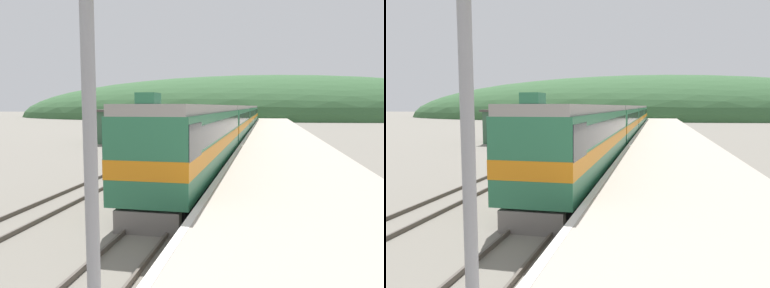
# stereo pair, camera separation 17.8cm
# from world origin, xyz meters

# --- Properties ---
(track_main) EXTENTS (1.52, 180.00, 0.16)m
(track_main) POSITION_xyz_m (0.00, 70.00, 0.08)
(track_main) COLOR #4C443D
(track_main) RESTS_ON ground
(track_siding) EXTENTS (1.52, 180.00, 0.16)m
(track_siding) POSITION_xyz_m (-4.93, 70.00, 0.08)
(track_siding) COLOR #4C443D
(track_siding) RESTS_ON ground
(platform) EXTENTS (7.15, 140.00, 1.05)m
(platform) POSITION_xyz_m (5.19, 50.00, 0.52)
(platform) COLOR #ADA393
(platform) RESTS_ON ground
(distant_hills) EXTENTS (182.56, 82.15, 29.96)m
(distant_hills) POSITION_xyz_m (0.00, 137.43, 0.00)
(distant_hills) COLOR #335B33
(distant_hills) RESTS_ON ground
(station_shed) EXTENTS (7.87, 5.81, 3.78)m
(station_shed) POSITION_xyz_m (-11.15, 39.58, 1.91)
(station_shed) COLOR #385B42
(station_shed) RESTS_ON ground
(express_train_lead_car) EXTENTS (2.88, 20.09, 4.59)m
(express_train_lead_car) POSITION_xyz_m (0.00, 19.88, 2.32)
(express_train_lead_car) COLOR black
(express_train_lead_car) RESTS_ON ground
(carriage_second) EXTENTS (2.87, 20.09, 4.23)m
(carriage_second) POSITION_xyz_m (0.00, 41.09, 2.30)
(carriage_second) COLOR black
(carriage_second) RESTS_ON ground
(carriage_third) EXTENTS (2.87, 20.09, 4.23)m
(carriage_third) POSITION_xyz_m (0.00, 62.06, 2.30)
(carriage_third) COLOR black
(carriage_third) RESTS_ON ground
(carriage_fourth) EXTENTS (2.87, 20.09, 4.23)m
(carriage_fourth) POSITION_xyz_m (0.00, 83.03, 2.30)
(carriage_fourth) COLOR black
(carriage_fourth) RESTS_ON ground
(siding_train) EXTENTS (2.90, 31.88, 3.99)m
(siding_train) POSITION_xyz_m (-4.93, 53.62, 2.06)
(siding_train) COLOR black
(siding_train) RESTS_ON ground
(signal_mast_main) EXTENTS (2.20, 0.42, 7.89)m
(signal_mast_main) POSITION_xyz_m (1.30, 3.82, 5.18)
(signal_mast_main) COLOR gray
(signal_mast_main) RESTS_ON ground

